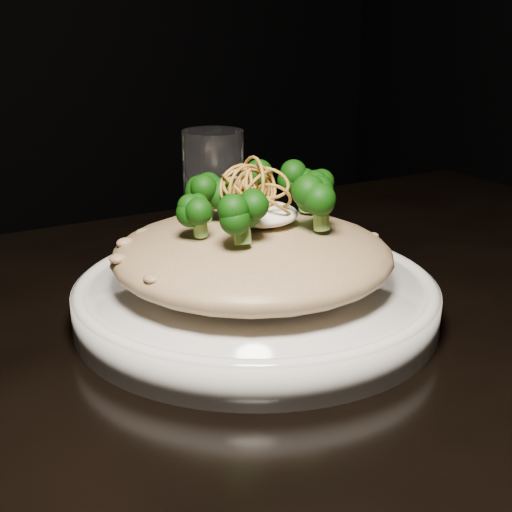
# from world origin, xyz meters

# --- Properties ---
(table) EXTENTS (1.10, 0.80, 0.75)m
(table) POSITION_xyz_m (0.00, 0.00, 0.67)
(table) COLOR black
(table) RESTS_ON ground
(plate) EXTENTS (0.30, 0.30, 0.03)m
(plate) POSITION_xyz_m (-0.00, 0.05, 0.77)
(plate) COLOR silver
(plate) RESTS_ON table
(risotto) EXTENTS (0.23, 0.23, 0.05)m
(risotto) POSITION_xyz_m (-0.00, 0.05, 0.81)
(risotto) COLOR brown
(risotto) RESTS_ON plate
(broccoli) EXTENTS (0.14, 0.14, 0.05)m
(broccoli) POSITION_xyz_m (0.00, 0.05, 0.86)
(broccoli) COLOR black
(broccoli) RESTS_ON risotto
(cheese) EXTENTS (0.06, 0.06, 0.02)m
(cheese) POSITION_xyz_m (0.00, 0.05, 0.84)
(cheese) COLOR white
(cheese) RESTS_ON risotto
(shallots) EXTENTS (0.05, 0.05, 0.03)m
(shallots) POSITION_xyz_m (-0.01, 0.05, 0.87)
(shallots) COLOR brown
(shallots) RESTS_ON cheese
(drinking_glass) EXTENTS (0.09, 0.09, 0.12)m
(drinking_glass) POSITION_xyz_m (0.07, 0.28, 0.81)
(drinking_glass) COLOR silver
(drinking_glass) RESTS_ON table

